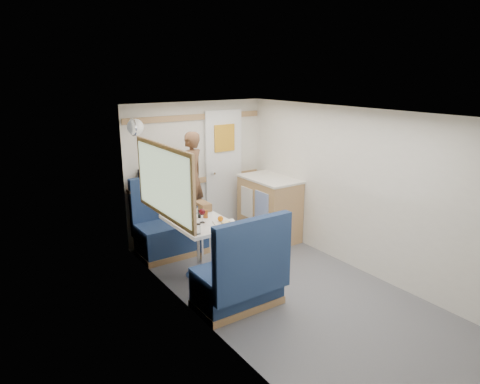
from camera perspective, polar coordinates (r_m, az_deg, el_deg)
floor at (r=4.93m, az=7.44°, el=-13.51°), size 4.50×4.50×0.00m
ceiling at (r=4.33m, az=8.38°, el=10.31°), size 4.50×4.50×0.00m
wall_back at (r=6.32m, az=-5.80°, el=2.87°), size 2.20×0.02×2.00m
wall_left at (r=3.92m, az=-4.28°, el=-5.20°), size 0.02×4.50×2.00m
wall_right at (r=5.30m, az=16.80°, el=-0.24°), size 0.02×4.50×2.00m
oak_trim_low at (r=6.34m, az=-5.68°, el=1.51°), size 2.15×0.02×0.08m
oak_trim_high at (r=6.18m, az=-5.91°, el=9.91°), size 2.15×0.02×0.08m
side_window at (r=4.71m, az=-10.21°, el=1.38°), size 0.04×1.30×0.72m
rear_door at (r=6.52m, az=-2.18°, el=3.08°), size 0.62×0.12×1.86m
dinette_table at (r=5.09m, az=-5.41°, el=-5.41°), size 0.62×0.92×0.72m
bench_far at (r=5.91m, az=-9.39°, el=-5.26°), size 0.90×0.59×1.05m
bench_near at (r=4.53m, az=0.08°, el=-11.86°), size 0.90×0.59×1.05m
ledge at (r=5.96m, az=-10.68°, el=0.70°), size 0.90×0.14×0.04m
dome_light at (r=5.41m, az=-13.80°, el=8.41°), size 0.20×0.20×0.20m
galley_counter at (r=6.32m, az=3.91°, el=-2.10°), size 0.57×0.92×0.92m
person at (r=5.73m, az=-6.56°, el=2.04°), size 0.52×0.44×1.20m
duffel_bag at (r=5.92m, az=-10.83°, el=1.96°), size 0.50×0.26×0.23m
tray at (r=4.85m, az=-1.81°, el=-4.41°), size 0.33×0.39×0.02m
orange_fruit at (r=4.92m, az=-2.63°, el=-3.58°), size 0.07×0.07×0.07m
cheese_block at (r=4.83m, az=-1.94°, el=-4.15°), size 0.11×0.09×0.03m
wine_glass at (r=4.92m, az=-5.08°, el=-2.74°), size 0.08×0.08×0.17m
tumbler_left at (r=4.61m, az=-5.68°, el=-4.94°), size 0.07×0.07×0.11m
tumbler_right at (r=5.27m, az=-5.94°, el=-2.33°), size 0.06×0.06×0.10m
beer_glass at (r=5.11m, az=-4.63°, el=-2.95°), size 0.06×0.06×0.09m
pepper_grinder at (r=5.11m, az=-5.43°, el=-2.91°), size 0.04×0.04×0.10m
bread_loaf at (r=5.39m, az=-4.99°, el=-1.89°), size 0.13×0.24×0.10m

